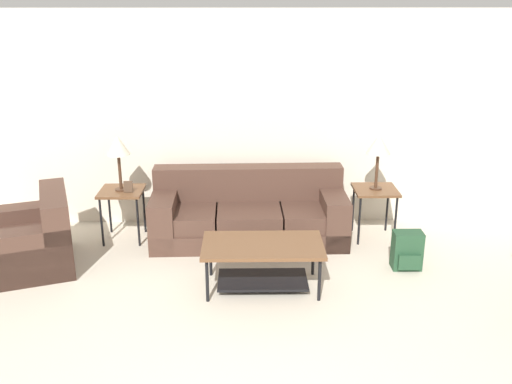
# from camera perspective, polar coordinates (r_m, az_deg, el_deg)

# --- Properties ---
(wall_back) EXTENTS (8.88, 0.06, 2.60)m
(wall_back) POSITION_cam_1_polar(r_m,az_deg,el_deg) (6.96, 0.11, 7.18)
(wall_back) COLOR silver
(wall_back) RESTS_ON ground_plane
(couch) EXTENTS (2.26, 0.91, 0.82)m
(couch) POSITION_cam_1_polar(r_m,az_deg,el_deg) (6.68, -0.72, -2.32)
(couch) COLOR #4C3328
(couch) RESTS_ON ground_plane
(armchair) EXTENTS (1.28, 1.28, 0.80)m
(armchair) POSITION_cam_1_polar(r_m,az_deg,el_deg) (6.47, -22.03, -4.70)
(armchair) COLOR #4C3328
(armchair) RESTS_ON ground_plane
(coffee_table) EXTENTS (1.17, 0.65, 0.47)m
(coffee_table) POSITION_cam_1_polar(r_m,az_deg,el_deg) (5.57, 0.67, -6.35)
(coffee_table) COLOR brown
(coffee_table) RESTS_ON ground_plane
(side_table_left) EXTENTS (0.50, 0.49, 0.61)m
(side_table_left) POSITION_cam_1_polar(r_m,az_deg,el_deg) (6.77, -13.27, -0.37)
(side_table_left) COLOR brown
(side_table_left) RESTS_ON ground_plane
(side_table_right) EXTENTS (0.50, 0.49, 0.61)m
(side_table_right) POSITION_cam_1_polar(r_m,az_deg,el_deg) (6.78, 11.82, -0.23)
(side_table_right) COLOR brown
(side_table_right) RESTS_ON ground_plane
(table_lamp_left) EXTENTS (0.27, 0.27, 0.65)m
(table_lamp_left) POSITION_cam_1_polar(r_m,az_deg,el_deg) (6.60, -13.66, 4.41)
(table_lamp_left) COLOR #472D1E
(table_lamp_left) RESTS_ON side_table_left
(table_lamp_right) EXTENTS (0.27, 0.27, 0.65)m
(table_lamp_right) POSITION_cam_1_polar(r_m,az_deg,el_deg) (6.61, 12.17, 4.54)
(table_lamp_right) COLOR #472D1E
(table_lamp_right) RESTS_ON side_table_right
(backpack) EXTENTS (0.30, 0.26, 0.41)m
(backpack) POSITION_cam_1_polar(r_m,az_deg,el_deg) (6.21, 14.88, -5.71)
(backpack) COLOR #23472D
(backpack) RESTS_ON ground_plane
(picture_frame) EXTENTS (0.10, 0.04, 0.13)m
(picture_frame) POSITION_cam_1_polar(r_m,az_deg,el_deg) (6.64, -12.67, 0.52)
(picture_frame) COLOR #4C3828
(picture_frame) RESTS_ON side_table_left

